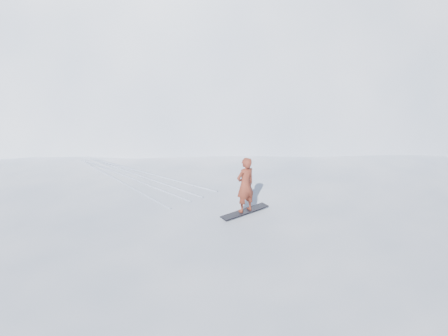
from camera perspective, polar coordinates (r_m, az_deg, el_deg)
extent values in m
plane|color=white|center=(13.87, -1.15, -15.61)|extent=(400.00, 400.00, 0.00)
ellipsoid|color=white|center=(16.42, -4.78, -9.44)|extent=(36.00, 28.00, 4.80)
ellipsoid|color=white|center=(45.99, 1.01, 10.25)|extent=(60.00, 56.00, 56.00)
ellipsoid|color=white|center=(34.43, -8.18, 6.55)|extent=(28.00, 24.00, 18.00)
ellipsoid|color=white|center=(15.50, 21.40, -12.92)|extent=(5.00, 4.50, 0.70)
ellipsoid|color=white|center=(17.68, -18.54, -8.20)|extent=(7.00, 6.30, 1.00)
ellipsoid|color=white|center=(20.58, 7.63, -3.10)|extent=(4.00, 3.60, 0.60)
cube|color=black|center=(13.07, 2.74, -5.67)|extent=(1.65, 0.36, 0.03)
imported|color=maroon|center=(12.72, 2.80, -2.22)|extent=(0.63, 0.42, 1.68)
cube|color=silver|center=(15.69, -13.43, -1.60)|extent=(0.49, 5.99, 0.04)
cube|color=silver|center=(15.86, -12.01, -1.24)|extent=(1.17, 5.91, 0.04)
cube|color=silver|center=(16.01, -10.83, -0.94)|extent=(1.39, 5.86, 0.04)
cube|color=silver|center=(16.17, -9.71, -0.65)|extent=(1.95, 5.71, 0.04)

